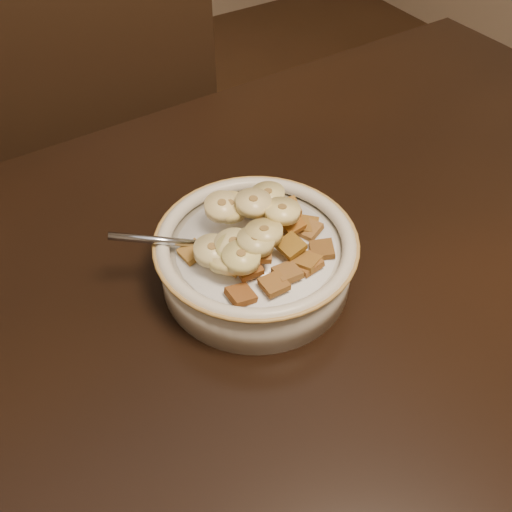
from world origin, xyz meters
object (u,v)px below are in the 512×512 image
chair (151,257)px  spoon (225,245)px  cereal_bowl (256,263)px  table (217,484)px

chair → spoon: (-0.03, -0.32, 0.31)m
chair → cereal_bowl: bearing=-82.1°
cereal_bowl → spoon: bearing=153.1°
table → spoon: spoon is taller
spoon → cereal_bowl: bearing=90.0°
spoon → table: bearing=-5.2°
cereal_bowl → spoon: size_ratio=4.17×
table → chair: chair is taller
cereal_bowl → spoon: 0.04m
table → cereal_bowl: size_ratio=8.16×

